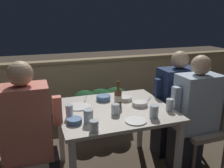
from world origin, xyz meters
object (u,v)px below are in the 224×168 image
object	(u,v)px
person_coral_top	(31,136)
chair_left_far	(5,132)
chair_right_near	(209,116)
chair_left_near	(5,149)
chair_right_far	(189,105)
beer_bottle	(118,97)
person_blue_shirt	(193,115)
person_navy_jumper	(174,104)

from	to	relation	value
person_coral_top	chair_left_far	bearing A→B (deg)	128.45
person_coral_top	chair_right_near	distance (m)	1.75
chair_left_near	chair_right_far	distance (m)	1.97
beer_bottle	chair_right_far	bearing A→B (deg)	9.31
person_coral_top	chair_left_far	world-z (taller)	person_coral_top
chair_left_far	beer_bottle	world-z (taller)	beer_bottle
chair_right_near	person_blue_shirt	distance (m)	0.21
person_coral_top	chair_right_far	world-z (taller)	person_coral_top
chair_left_near	chair_left_far	size ratio (longest dim) A/B	1.00
chair_left_far	person_coral_top	bearing A→B (deg)	-51.55
chair_left_near	chair_right_near	bearing A→B (deg)	-0.38
chair_left_far	chair_right_far	world-z (taller)	same
person_blue_shirt	beer_bottle	xyz separation A→B (m)	(-0.74, 0.17, 0.21)
chair_left_far	person_navy_jumper	xyz separation A→B (m)	(1.76, 0.02, 0.04)
person_blue_shirt	chair_right_far	world-z (taller)	person_blue_shirt
person_coral_top	chair_left_far	size ratio (longest dim) A/B	1.31
chair_left_near	chair_right_far	xyz separation A→B (m)	(1.95, 0.31, 0.00)
person_blue_shirt	person_navy_jumper	bearing A→B (deg)	91.84
person_navy_jumper	chair_right_far	bearing A→B (deg)	-0.00
chair_left_near	person_navy_jumper	xyz separation A→B (m)	(1.74, 0.31, 0.04)
chair_left_near	person_coral_top	size ratio (longest dim) A/B	0.76
chair_right_near	person_navy_jumper	size ratio (longest dim) A/B	0.79
chair_right_near	chair_right_far	world-z (taller)	same
person_navy_jumper	beer_bottle	bearing A→B (deg)	-168.12
chair_left_far	chair_left_near	bearing A→B (deg)	-84.94
chair_right_near	beer_bottle	bearing A→B (deg)	169.62
chair_left_far	chair_right_near	distance (m)	2.00
person_coral_top	person_blue_shirt	bearing A→B (deg)	-0.48
chair_left_near	chair_left_far	distance (m)	0.29
chair_left_near	person_coral_top	distance (m)	0.22
chair_right_near	person_navy_jumper	world-z (taller)	person_navy_jumper
person_blue_shirt	beer_bottle	size ratio (longest dim) A/B	4.78
person_navy_jumper	person_blue_shirt	bearing A→B (deg)	-88.16
person_navy_jumper	chair_left_far	bearing A→B (deg)	-179.24
person_blue_shirt	chair_left_far	bearing A→B (deg)	170.27
beer_bottle	chair_right_near	bearing A→B (deg)	-10.38
person_coral_top	beer_bottle	size ratio (longest dim) A/B	4.94
chair_right_near	chair_right_far	bearing A→B (deg)	91.79
chair_right_far	person_blue_shirt	bearing A→B (deg)	-120.97
person_coral_top	beer_bottle	distance (m)	0.84
chair_left_far	beer_bottle	xyz separation A→B (m)	(1.03, -0.13, 0.26)
beer_bottle	person_coral_top	bearing A→B (deg)	-168.65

